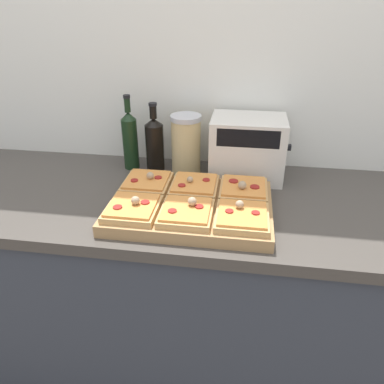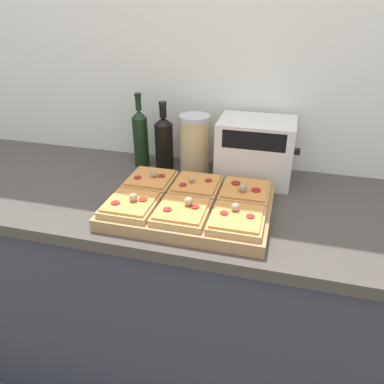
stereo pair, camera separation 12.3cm
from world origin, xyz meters
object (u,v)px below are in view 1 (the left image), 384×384
Objects in this scene: cutting_board at (191,207)px; grain_jar_tall at (186,144)px; toaster_oven at (247,148)px; olive_oil_bottle at (130,139)px; wine_bottle at (155,143)px.

grain_jar_tall is at bearing 101.77° from cutting_board.
toaster_oven is (0.17, 0.30, 0.10)m from cutting_board.
olive_oil_bottle reaches higher than toaster_oven.
olive_oil_bottle is 0.10m from wine_bottle.
olive_oil_bottle is at bearing 180.00° from wine_bottle.
olive_oil_bottle is 0.47m from toaster_oven.
wine_bottle reaches higher than grain_jar_tall.
grain_jar_tall is at bearing 176.54° from toaster_oven.
wine_bottle reaches higher than toaster_oven.
toaster_oven is at bearing 60.54° from cutting_board.
grain_jar_tall is at bearing 0.00° from wine_bottle.
olive_oil_bottle reaches higher than cutting_board.
wine_bottle is at bearing -0.00° from olive_oil_bottle.
wine_bottle is 0.91× the size of toaster_oven.
cutting_board is at bearing -119.46° from toaster_oven.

